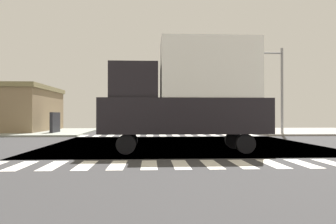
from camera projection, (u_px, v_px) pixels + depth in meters
ground at (182, 144)px, 17.69m from camera, size 90.00×90.00×0.05m
sidewalk_corner_ne at (308, 131)px, 30.39m from camera, size 12.00×12.00×0.14m
sidewalk_corner_nw at (24, 132)px, 28.97m from camera, size 12.00×12.00×0.14m
crosswalk_near at (196, 164)px, 10.39m from camera, size 13.50×2.00×0.01m
crosswalk_far at (169, 135)px, 24.97m from camera, size 13.50×2.00×0.01m
traffic_signal_mast at (255, 71)px, 25.55m from camera, size 5.83×0.55×6.87m
street_lamp at (240, 84)px, 34.08m from camera, size 1.78×0.32×8.07m
suv_nearside_1 at (147, 117)px, 33.03m from camera, size 1.96×4.60×2.34m
sedan_farside_1 at (131, 118)px, 56.20m from camera, size 1.80×4.30×1.88m
box_truck_queued_1 at (189, 93)px, 14.22m from camera, size 7.20×2.40×4.85m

